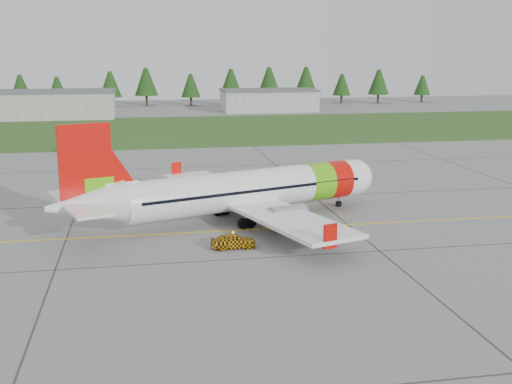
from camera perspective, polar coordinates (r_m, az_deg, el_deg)
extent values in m
plane|color=gray|center=(49.73, 0.07, -5.91)|extent=(320.00, 320.00, 0.00)
cylinder|color=white|center=(60.19, -0.52, 0.24)|extent=(24.26, 11.21, 3.66)
sphere|color=white|center=(66.73, 8.72, 1.32)|extent=(3.66, 3.66, 3.66)
cone|color=white|center=(54.66, -14.92, -1.11)|extent=(7.38, 5.55, 3.66)
cube|color=black|center=(66.84, 8.92, 1.62)|extent=(2.20, 2.79, 0.52)
cylinder|color=#5BBE0E|center=(64.02, 5.39, 0.94)|extent=(3.50, 4.32, 3.74)
cylinder|color=red|center=(65.29, 7.03, 1.13)|extent=(3.14, 4.20, 3.74)
cube|color=white|center=(60.20, -0.91, -0.76)|extent=(14.43, 30.07, 0.34)
cube|color=red|center=(72.95, -7.08, 1.92)|extent=(1.12, 0.52, 1.87)
cube|color=red|center=(47.33, 6.62, -3.93)|extent=(1.12, 0.52, 1.87)
cylinder|color=gray|center=(65.40, -1.94, -0.15)|extent=(3.82, 2.94, 1.97)
cylinder|color=gray|center=(56.67, 2.81, -2.16)|extent=(3.82, 2.94, 1.97)
cube|color=red|center=(54.07, -14.92, 2.14)|extent=(4.19, 1.69, 7.12)
cube|color=#5BBE0E|center=(54.71, -13.75, 0.13)|extent=(2.44, 1.15, 2.25)
cube|color=white|center=(54.50, -15.41, -0.93)|extent=(6.27, 11.17, 0.21)
cylinder|color=slate|center=(66.10, 7.37, -0.74)|extent=(0.17, 0.17, 1.31)
cylinder|color=black|center=(66.17, 7.36, -1.02)|extent=(0.69, 0.45, 0.64)
cylinder|color=slate|center=(62.29, -2.80, -1.25)|extent=(0.21, 0.21, 1.78)
cylinder|color=black|center=(62.23, -3.11, -1.65)|extent=(1.06, 0.71, 0.97)
cylinder|color=slate|center=(57.77, -0.50, -2.34)|extent=(0.21, 0.21, 1.78)
cylinder|color=black|center=(57.70, -0.82, -2.78)|extent=(1.06, 0.71, 0.97)
imported|color=#FDB80E|center=(51.69, -2.06, -3.09)|extent=(1.25, 1.47, 3.64)
imported|color=silver|center=(103.84, -16.48, 4.60)|extent=(1.74, 1.67, 4.51)
cube|color=#30561E|center=(129.62, -6.57, 5.53)|extent=(320.00, 50.00, 0.03)
cube|color=gold|center=(57.26, -1.39, -3.40)|extent=(120.00, 0.25, 0.02)
cube|color=#A8A8A3|center=(158.35, -18.31, 7.34)|extent=(32.00, 14.00, 6.00)
cube|color=#A8A8A3|center=(168.28, 1.14, 8.11)|extent=(24.00, 12.00, 5.20)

